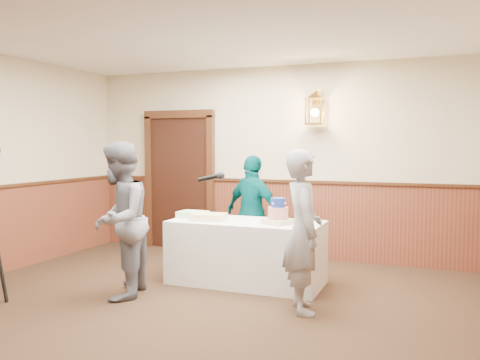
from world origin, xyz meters
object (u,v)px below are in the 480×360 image
object	(u,v)px
tiered_cake	(278,214)
assistant_p	(253,212)
sheet_cake_yellow	(209,217)
sheet_cake_green	(193,214)
baker	(303,231)
interviewer	(119,220)
display_table	(246,252)

from	to	relation	value
tiered_cake	assistant_p	size ratio (longest dim) A/B	0.25
sheet_cake_yellow	assistant_p	world-z (taller)	assistant_p
sheet_cake_green	baker	world-z (taller)	baker
interviewer	sheet_cake_yellow	bearing A→B (deg)	128.67
baker	sheet_cake_green	bearing A→B (deg)	38.62
tiered_cake	baker	bearing A→B (deg)	-55.40
sheet_cake_green	interviewer	bearing A→B (deg)	-108.84
tiered_cake	sheet_cake_green	bearing A→B (deg)	175.21
interviewer	sheet_cake_green	bearing A→B (deg)	144.62
interviewer	baker	bearing A→B (deg)	81.55
sheet_cake_green	assistant_p	distance (m)	0.89
tiered_cake	interviewer	bearing A→B (deg)	-147.63
interviewer	display_table	bearing A→B (deg)	116.87
tiered_cake	baker	size ratio (longest dim) A/B	0.23
tiered_cake	interviewer	world-z (taller)	interviewer
baker	interviewer	bearing A→B (deg)	72.25
sheet_cake_yellow	baker	xyz separation A→B (m)	(1.32, -0.64, 0.01)
sheet_cake_yellow	baker	world-z (taller)	baker
display_table	tiered_cake	bearing A→B (deg)	-9.70
display_table	tiered_cake	size ratio (longest dim) A/B	4.77
sheet_cake_green	baker	size ratio (longest dim) A/B	0.21
sheet_cake_yellow	assistant_p	bearing A→B (deg)	72.43
sheet_cake_green	assistant_p	size ratio (longest dim) A/B	0.22
sheet_cake_yellow	interviewer	world-z (taller)	interviewer
tiered_cake	interviewer	distance (m)	1.77
sheet_cake_yellow	assistant_p	xyz separation A→B (m)	(0.26, 0.82, -0.03)
assistant_p	baker	bearing A→B (deg)	148.29
tiered_cake	interviewer	size ratio (longest dim) A/B	0.22
display_table	sheet_cake_green	bearing A→B (deg)	178.09
sheet_cake_yellow	interviewer	xyz separation A→B (m)	(-0.64, -0.92, 0.05)
sheet_cake_yellow	sheet_cake_green	size ratio (longest dim) A/B	1.13
tiered_cake	interviewer	xyz separation A→B (m)	(-1.49, -0.95, -0.02)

